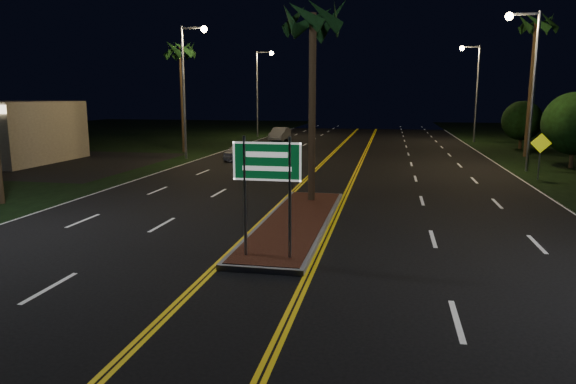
% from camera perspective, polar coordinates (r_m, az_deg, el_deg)
% --- Properties ---
extents(ground, '(120.00, 120.00, 0.00)m').
position_cam_1_polar(ground, '(11.26, -5.67, -12.17)').
color(ground, black).
rests_on(ground, ground).
extents(median_island, '(2.25, 10.25, 0.17)m').
position_cam_1_polar(median_island, '(17.72, 0.90, -3.32)').
color(median_island, gray).
rests_on(median_island, ground).
extents(highway_sign, '(1.80, 0.08, 3.20)m').
position_cam_1_polar(highway_sign, '(13.23, -2.35, 2.13)').
color(highway_sign, gray).
rests_on(highway_sign, ground).
extents(streetlight_left_mid, '(1.91, 0.44, 9.00)m').
position_cam_1_polar(streetlight_left_mid, '(36.60, -11.00, 12.47)').
color(streetlight_left_mid, gray).
rests_on(streetlight_left_mid, ground).
extents(streetlight_left_far, '(1.91, 0.44, 9.00)m').
position_cam_1_polar(streetlight_left_far, '(55.65, -3.07, 11.95)').
color(streetlight_left_far, gray).
rests_on(streetlight_left_far, ground).
extents(streetlight_right_mid, '(1.91, 0.44, 9.00)m').
position_cam_1_polar(streetlight_right_mid, '(32.82, 25.08, 11.92)').
color(streetlight_right_mid, gray).
rests_on(streetlight_right_mid, ground).
extents(streetlight_right_far, '(1.91, 0.44, 9.00)m').
position_cam_1_polar(streetlight_right_far, '(52.48, 19.90, 11.43)').
color(streetlight_right_far, gray).
rests_on(streetlight_right_far, ground).
extents(palm_median, '(2.40, 2.40, 8.30)m').
position_cam_1_polar(palm_median, '(20.86, 2.78, 18.66)').
color(palm_median, '#382819').
rests_on(palm_median, ground).
extents(palm_left_far, '(2.40, 2.40, 8.80)m').
position_cam_1_polar(palm_left_far, '(41.25, -11.86, 15.12)').
color(palm_left_far, '#382819').
rests_on(palm_left_far, ground).
extents(palm_right_far, '(2.40, 2.40, 10.30)m').
position_cam_1_polar(palm_right_far, '(41.37, 25.85, 16.25)').
color(palm_right_far, '#382819').
rests_on(palm_right_far, ground).
extents(shrub_mid, '(3.78, 3.78, 4.62)m').
position_cam_1_polar(shrub_mid, '(35.67, 29.27, 6.67)').
color(shrub_mid, '#382819').
rests_on(shrub_mid, ground).
extents(shrub_far, '(3.24, 3.24, 3.96)m').
position_cam_1_polar(shrub_far, '(47.20, 24.57, 7.23)').
color(shrub_far, '#382819').
rests_on(shrub_far, ground).
extents(car_near, '(2.31, 4.56, 1.47)m').
position_cam_1_polar(car_near, '(35.74, -5.20, 4.77)').
color(car_near, silver).
rests_on(car_near, ground).
extents(car_far, '(2.15, 4.61, 1.51)m').
position_cam_1_polar(car_far, '(50.97, -0.91, 6.57)').
color(car_far, silver).
rests_on(car_far, ground).
extents(warning_sign, '(1.03, 0.09, 2.45)m').
position_cam_1_polar(warning_sign, '(29.87, 26.24, 4.23)').
color(warning_sign, gray).
rests_on(warning_sign, ground).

